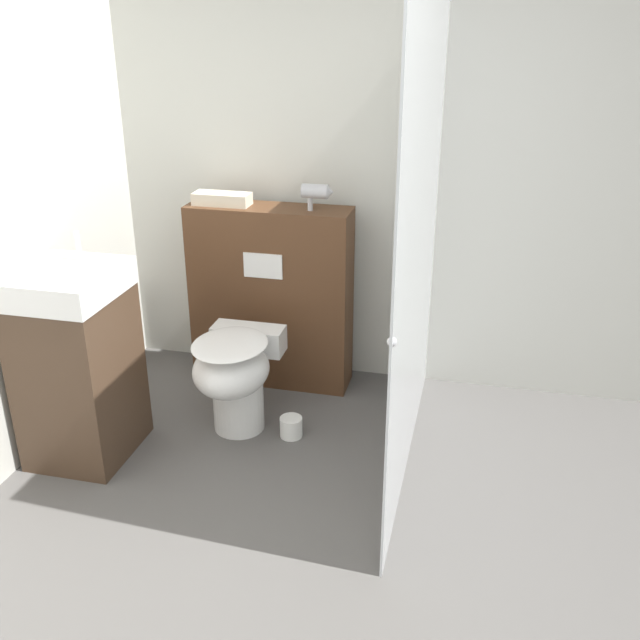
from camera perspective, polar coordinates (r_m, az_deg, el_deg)
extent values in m
plane|color=#565451|center=(2.81, -6.22, -23.30)|extent=(12.00, 12.00, 0.00)
cube|color=silver|center=(4.03, 3.00, 12.12)|extent=(8.00, 0.06, 2.50)
cube|color=#51331E|center=(4.12, -3.93, 1.87)|extent=(0.92, 0.26, 1.06)
cube|color=white|center=(3.92, -4.59, 4.34)|extent=(0.22, 0.01, 0.14)
cube|color=silver|center=(3.18, 7.90, 5.07)|extent=(0.01, 1.70, 2.10)
sphere|color=#B2B2B7|center=(2.44, 5.78, -1.75)|extent=(0.04, 0.04, 0.04)
cylinder|color=white|center=(3.78, -6.56, -6.17)|extent=(0.27, 0.27, 0.36)
ellipsoid|color=white|center=(3.62, -7.12, -3.93)|extent=(0.38, 0.45, 0.26)
ellipsoid|color=white|center=(3.56, -7.23, -1.93)|extent=(0.37, 0.44, 0.02)
cube|color=white|center=(3.84, -5.74, -1.50)|extent=(0.39, 0.15, 0.14)
cube|color=#473323|center=(3.65, -18.64, -4.30)|extent=(0.45, 0.50, 0.83)
cube|color=white|center=(3.46, -19.66, 2.80)|extent=(0.46, 0.51, 0.13)
cylinder|color=silver|center=(3.53, -18.78, 5.64)|extent=(0.02, 0.02, 0.14)
cylinder|color=#B7B7BC|center=(3.84, -0.38, 10.26)|extent=(0.14, 0.08, 0.08)
cone|color=#B7B7BC|center=(3.82, 0.88, 10.19)|extent=(0.03, 0.07, 0.07)
cylinder|color=#B7B7BC|center=(3.86, -0.79, 9.46)|extent=(0.03, 0.03, 0.10)
cube|color=beige|center=(4.01, -7.85, 9.58)|extent=(0.32, 0.13, 0.07)
cylinder|color=white|center=(3.75, -2.33, -8.54)|extent=(0.12, 0.12, 0.11)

